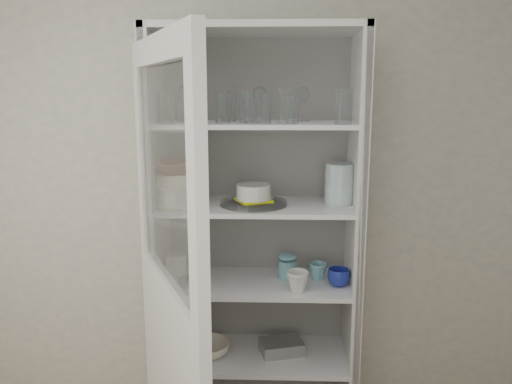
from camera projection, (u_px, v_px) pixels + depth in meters
The scene contains 34 objects.
wall_back at pixel (220, 187), 2.68m from camera, with size 3.60×0.02×2.60m, color #A8A7A7.
pantry_cabinet at pixel (256, 261), 2.59m from camera, with size 1.00×0.45×2.10m.
cupboard_door at pixel (171, 336), 1.93m from camera, with size 0.42×0.83×2.00m.
tumbler_0 at pixel (165, 108), 2.27m from camera, with size 0.07×0.07×0.14m, color silver.
tumbler_1 at pixel (223, 109), 2.27m from camera, with size 0.07×0.07×0.13m, color silver.
tumbler_2 at pixel (252, 109), 2.22m from camera, with size 0.07×0.07×0.14m, color silver.
tumbler_3 at pixel (264, 109), 2.25m from camera, with size 0.07×0.07×0.13m, color silver.
tumbler_4 at pixel (287, 107), 2.20m from camera, with size 0.08×0.08×0.15m, color silver.
tumbler_5 at pixel (292, 110), 2.24m from camera, with size 0.06×0.06×0.12m, color silver.
tumbler_6 at pixel (344, 107), 2.20m from camera, with size 0.08×0.08×0.15m, color silver.
tumbler_7 at pixel (183, 106), 2.37m from camera, with size 0.07×0.07×0.15m, color silver.
tumbler_8 at pixel (229, 109), 2.37m from camera, with size 0.06×0.06×0.13m, color silver.
tumbler_9 at pixel (197, 107), 2.35m from camera, with size 0.07×0.07×0.14m, color silver.
tumbler_10 at pixel (247, 107), 2.35m from camera, with size 0.07×0.07×0.15m, color silver.
goblet_0 at pixel (185, 102), 2.50m from camera, with size 0.08×0.08×0.18m, color silver, non-canonical shape.
goblet_1 at pixel (230, 104), 2.44m from camera, with size 0.07×0.07×0.16m, color silver, non-canonical shape.
goblet_2 at pixel (259, 102), 2.45m from camera, with size 0.08×0.08×0.19m, color silver, non-canonical shape.
goblet_3 at pixel (302, 102), 2.44m from camera, with size 0.08×0.08×0.18m, color silver, non-canonical shape.
plate_stack_front at pixel (176, 196), 2.41m from camera, with size 0.21×0.21×0.10m, color silver.
plate_stack_back at pixel (187, 188), 2.57m from camera, with size 0.19×0.19×0.11m, color silver.
cream_bowl at pixel (175, 179), 2.39m from camera, with size 0.20×0.20×0.06m, color beige.
terracotta_bowl at pixel (175, 167), 2.38m from camera, with size 0.24×0.24×0.06m, color brown.
glass_platter at pixel (254, 203), 2.43m from camera, with size 0.33×0.33×0.02m, color silver.
yellow_trivet at pixel (254, 200), 2.43m from camera, with size 0.15×0.15×0.01m, color yellow.
white_ramekin at pixel (254, 192), 2.42m from camera, with size 0.17×0.17×0.07m, color silver.
grey_bowl_stack at pixel (340, 184), 2.44m from camera, with size 0.14×0.14×0.20m, color #A6BAB7.
mug_blue at pixel (339, 277), 2.46m from camera, with size 0.11×0.11×0.09m, color navy.
mug_teal at pixel (318, 271), 2.54m from camera, with size 0.09×0.09×0.09m, color #276A73.
mug_white at pixel (298, 281), 2.39m from camera, with size 0.11×0.11×0.10m, color silver.
teal_jar at pixel (287, 267), 2.56m from camera, with size 0.09×0.09×0.11m.
measuring_cups at pixel (189, 281), 2.47m from camera, with size 0.10×0.10×0.04m, color #B6B8C3.
white_canister at pixel (176, 266), 2.55m from camera, with size 0.11×0.11×0.13m, color silver.
cream_dish at pixel (208, 349), 2.58m from camera, with size 0.22×0.22×0.07m, color beige.
tin_box at pixel (282, 347), 2.61m from camera, with size 0.22×0.15×0.06m, color #949494.
Camera 1 is at (0.28, -1.13, 1.80)m, focal length 35.00 mm.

